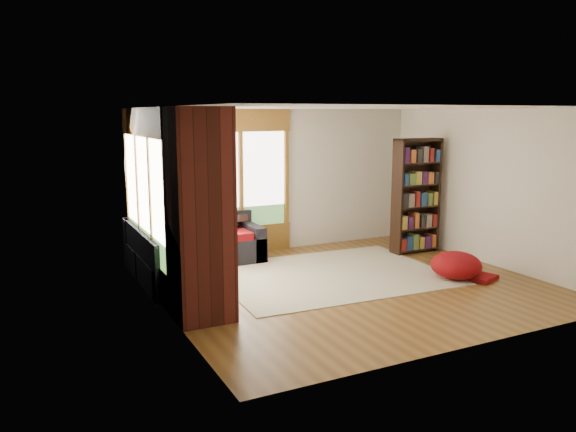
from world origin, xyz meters
name	(u,v)px	position (x,y,z in m)	size (l,w,h in m)	color
floor	(350,285)	(0.00, 0.00, 0.00)	(5.50, 5.50, 0.00)	brown
ceiling	(354,107)	(0.00, 0.00, 2.60)	(5.50, 5.50, 0.00)	white
wall_back	(278,180)	(0.00, 2.50, 1.30)	(5.50, 0.04, 2.60)	silver
wall_front	(480,230)	(0.00, -2.50, 1.30)	(5.50, 0.04, 2.60)	silver
wall_left	(164,213)	(-2.75, 0.00, 1.30)	(0.04, 5.00, 2.60)	silver
wall_right	(491,188)	(2.75, 0.00, 1.30)	(0.04, 5.00, 2.60)	silver
windows_back	(217,181)	(-1.20, 2.47, 1.35)	(2.82, 0.10, 1.90)	olive
windows_left	(145,197)	(-2.72, 1.20, 1.35)	(0.10, 2.62, 1.90)	olive
roller_blind	(134,164)	(-2.69, 2.03, 1.75)	(0.03, 0.72, 0.90)	#78905C
brick_chimney	(200,216)	(-2.40, -0.35, 1.30)	(0.70, 0.70, 2.60)	#471914
sectional_sofa	(190,254)	(-1.95, 1.70, 0.30)	(2.20, 2.20, 0.80)	black
area_rug	(330,274)	(0.00, 0.58, 0.01)	(3.50, 2.68, 0.01)	white
bookshelf	(416,196)	(2.14, 1.18, 1.04)	(0.89, 0.30, 2.08)	black
pouf	(456,264)	(1.64, -0.45, 0.22)	(0.77, 0.77, 0.42)	#90070A
dog_tan	(182,220)	(-1.98, 2.00, 0.81)	(1.12, 0.98, 0.55)	brown
dog_brindle	(190,234)	(-2.09, 1.17, 0.74)	(0.61, 0.83, 0.42)	#412C1F
throw_pillows	(193,224)	(-1.86, 1.75, 0.77)	(1.98, 1.68, 0.45)	#2E1F1B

